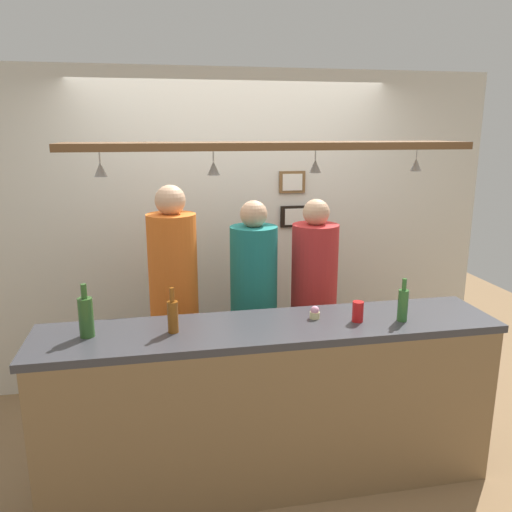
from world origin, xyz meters
name	(u,v)px	position (x,y,z in m)	size (l,w,h in m)	color
ground_plane	(259,445)	(0.00, 0.00, 0.00)	(8.00, 8.00, 0.00)	olive
back_wall	(233,231)	(0.00, 1.10, 1.30)	(4.40, 0.06, 2.60)	silver
bar_counter	(276,390)	(0.00, -0.50, 0.69)	(2.70, 0.55, 1.02)	#38383D
overhead_glass_rack	(270,146)	(0.00, -0.30, 2.04)	(2.20, 0.36, 0.04)	brown
hanging_wineglass_far_left	(100,169)	(-0.90, -0.27, 1.93)	(0.07, 0.07, 0.13)	silver
hanging_wineglass_left	(214,167)	(-0.31, -0.29, 1.93)	(0.07, 0.07, 0.13)	silver
hanging_wineglass_center_left	(315,165)	(0.28, -0.24, 1.93)	(0.07, 0.07, 0.13)	silver
hanging_wineglass_center	(416,164)	(0.90, -0.24, 1.93)	(0.07, 0.07, 0.13)	silver
person_left_orange_shirt	(174,284)	(-0.53, 0.41, 1.07)	(0.34, 0.34, 1.77)	#2D334C
person_middle_teal_shirt	(254,290)	(0.04, 0.41, 0.99)	(0.34, 0.34, 1.65)	#2D334C
person_right_red_shirt	(314,287)	(0.50, 0.41, 0.99)	(0.34, 0.34, 1.64)	#2D334C
bottle_beer_green_import	(403,304)	(0.78, -0.43, 1.13)	(0.06, 0.06, 0.26)	#336B2D
bottle_champagne_green	(86,316)	(-1.02, -0.32, 1.14)	(0.08, 0.08, 0.30)	#2D5623
bottle_beer_amber_tall	(173,315)	(-0.56, -0.35, 1.12)	(0.06, 0.06, 0.26)	brown
drink_can	(358,312)	(0.52, -0.39, 1.08)	(0.07, 0.07, 0.12)	red
cupcake	(315,313)	(0.28, -0.30, 1.06)	(0.06, 0.06, 0.08)	beige
picture_frame_lower_pair	(298,216)	(0.55, 1.06, 1.41)	(0.30, 0.02, 0.18)	black
picture_frame_upper_small	(292,182)	(0.49, 1.06, 1.70)	(0.22, 0.02, 0.18)	brown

